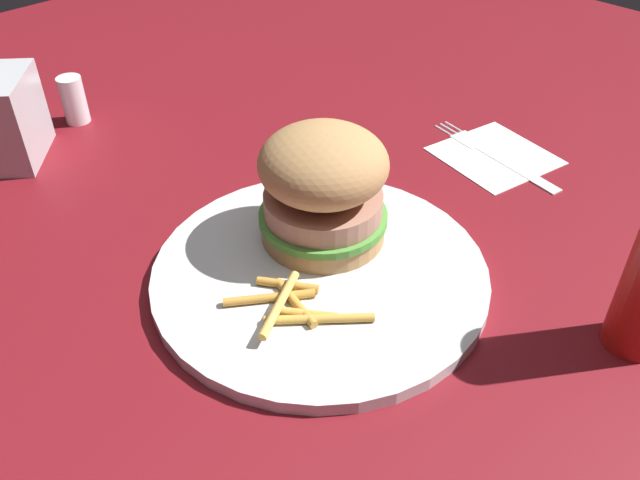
{
  "coord_description": "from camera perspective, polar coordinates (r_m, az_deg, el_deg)",
  "views": [
    {
      "loc": [
        0.32,
        -0.32,
        0.37
      ],
      "look_at": [
        0.02,
        -0.03,
        0.04
      ],
      "focal_mm": 36.81,
      "sensor_mm": 36.0,
      "label": 1
    }
  ],
  "objects": [
    {
      "name": "ground_plane",
      "position": [
        0.59,
        0.33,
        -1.1
      ],
      "size": [
        1.6,
        1.6,
        0.0
      ],
      "primitive_type": "plane",
      "color": "maroon"
    },
    {
      "name": "plate",
      "position": [
        0.56,
        -0.0,
        -2.9
      ],
      "size": [
        0.28,
        0.28,
        0.01
      ],
      "primitive_type": "cylinder",
      "color": "silver",
      "rests_on": "ground_plane"
    },
    {
      "name": "sandwich",
      "position": [
        0.56,
        0.28,
        4.74
      ],
      "size": [
        0.11,
        0.11,
        0.1
      ],
      "color": "tan",
      "rests_on": "plate"
    },
    {
      "name": "fries_pile",
      "position": [
        0.51,
        -2.37,
        -5.61
      ],
      "size": [
        0.1,
        0.08,
        0.01
      ],
      "color": "gold",
      "rests_on": "plate"
    },
    {
      "name": "napkin",
      "position": [
        0.74,
        14.95,
        7.12
      ],
      "size": [
        0.13,
        0.13,
        0.0
      ],
      "primitive_type": "cube",
      "rotation": [
        0.0,
        0.0,
        -0.2
      ],
      "color": "white",
      "rests_on": "ground_plane"
    },
    {
      "name": "fork",
      "position": [
        0.74,
        14.89,
        7.34
      ],
      "size": [
        0.17,
        0.05,
        0.0
      ],
      "color": "silver",
      "rests_on": "napkin"
    },
    {
      "name": "napkin_dispenser",
      "position": [
        0.77,
        -25.68,
        9.51
      ],
      "size": [
        0.11,
        0.1,
        0.09
      ],
      "primitive_type": "cube",
      "rotation": [
        0.0,
        0.0,
        2.44
      ],
      "color": "#B7BABF",
      "rests_on": "ground_plane"
    },
    {
      "name": "salt_shaker",
      "position": [
        0.83,
        -20.63,
        11.33
      ],
      "size": [
        0.03,
        0.03,
        0.06
      ],
      "primitive_type": "cylinder",
      "color": "white",
      "rests_on": "ground_plane"
    }
  ]
}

